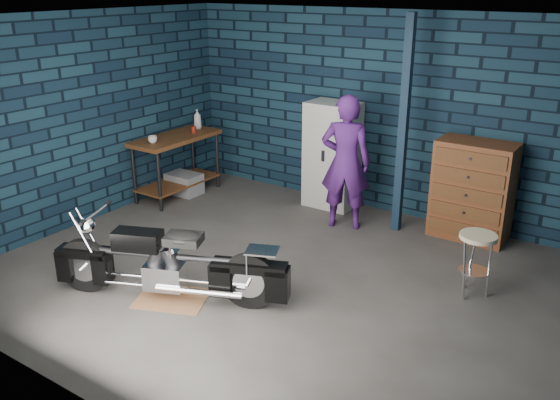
# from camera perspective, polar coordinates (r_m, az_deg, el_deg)

# --- Properties ---
(ground) EXTENTS (6.00, 6.00, 0.00)m
(ground) POSITION_cam_1_polar(r_m,az_deg,el_deg) (6.53, -0.39, -7.35)
(ground) COLOR #4E4C49
(ground) RESTS_ON ground
(room_walls) EXTENTS (6.02, 5.01, 2.71)m
(room_walls) POSITION_cam_1_polar(r_m,az_deg,el_deg) (6.34, 2.45, 10.05)
(room_walls) COLOR black
(room_walls) RESTS_ON ground
(support_post) EXTENTS (0.10, 0.10, 2.70)m
(support_post) POSITION_cam_1_polar(r_m,az_deg,el_deg) (7.43, 11.79, 6.85)
(support_post) COLOR #102235
(support_post) RESTS_ON ground
(workbench) EXTENTS (0.60, 1.40, 0.91)m
(workbench) POSITION_cam_1_polar(r_m,az_deg,el_deg) (8.89, -9.86, 3.24)
(workbench) COLOR brown
(workbench) RESTS_ON ground
(drip_mat) EXTENTS (0.85, 0.76, 0.01)m
(drip_mat) POSITION_cam_1_polar(r_m,az_deg,el_deg) (6.21, -10.36, -9.29)
(drip_mat) COLOR #8D613D
(drip_mat) RESTS_ON ground
(motorcycle) EXTENTS (2.11, 1.32, 0.91)m
(motorcycle) POSITION_cam_1_polar(r_m,az_deg,el_deg) (6.00, -10.64, -5.56)
(motorcycle) COLOR black
(motorcycle) RESTS_ON ground
(person) EXTENTS (0.74, 0.61, 1.74)m
(person) POSITION_cam_1_polar(r_m,az_deg,el_deg) (7.56, 6.33, 3.62)
(person) COLOR #4D1E71
(person) RESTS_ON ground
(storage_bin) EXTENTS (0.50, 0.36, 0.31)m
(storage_bin) POSITION_cam_1_polar(r_m,az_deg,el_deg) (9.04, -9.20, 1.58)
(storage_bin) COLOR gray
(storage_bin) RESTS_ON ground
(locker) EXTENTS (0.69, 0.49, 1.48)m
(locker) POSITION_cam_1_polar(r_m,az_deg,el_deg) (8.31, 5.01, 4.31)
(locker) COLOR silver
(locker) RESTS_ON ground
(tool_chest) EXTENTS (0.92, 0.51, 1.23)m
(tool_chest) POSITION_cam_1_polar(r_m,az_deg,el_deg) (7.63, 18.01, 0.86)
(tool_chest) COLOR brown
(tool_chest) RESTS_ON ground
(shop_stool) EXTENTS (0.38, 0.38, 0.68)m
(shop_stool) POSITION_cam_1_polar(r_m,az_deg,el_deg) (6.34, 18.23, -5.96)
(shop_stool) COLOR beige
(shop_stool) RESTS_ON ground
(cup_a) EXTENTS (0.16, 0.16, 0.10)m
(cup_a) POSITION_cam_1_polar(r_m,az_deg,el_deg) (8.44, -12.16, 5.72)
(cup_a) COLOR beige
(cup_a) RESTS_ON workbench
(mug_red) EXTENTS (0.08, 0.08, 0.10)m
(mug_red) POSITION_cam_1_polar(r_m,az_deg,el_deg) (8.91, -8.31, 6.73)
(mug_red) COLOR maroon
(mug_red) RESTS_ON workbench
(bottle) EXTENTS (0.15, 0.15, 0.30)m
(bottle) POSITION_cam_1_polar(r_m,az_deg,el_deg) (9.13, -7.95, 7.74)
(bottle) COLOR gray
(bottle) RESTS_ON workbench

